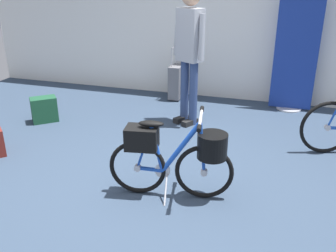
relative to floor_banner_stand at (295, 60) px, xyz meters
The scene contains 6 objects.
ground_plane 3.10m from the floor_banner_stand, 113.65° to the right, with size 8.06×8.06×0.00m, color #2D3D51.
floor_banner_stand is the anchor object (origin of this frame).
folding_bike_foreground 2.93m from the floor_banner_stand, 109.32° to the right, with size 1.11×0.53×0.79m.
visitor_near_wall 1.65m from the floor_banner_stand, 143.35° to the right, with size 0.47×0.38×1.74m.
rolling_suitcase 1.81m from the floor_banner_stand, behind, with size 0.19×0.36×0.83m.
backpack_on_floor 3.58m from the floor_banner_stand, 154.54° to the right, with size 0.39×0.38×0.34m.
Camera 1 is at (1.04, -2.75, 1.87)m, focal length 39.39 mm.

